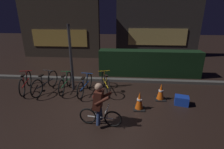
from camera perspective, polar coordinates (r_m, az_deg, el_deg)
The scene contains 15 objects.
ground_plane at distance 5.74m, azimuth -2.50°, elevation -10.49°, with size 40.00×40.00×0.00m, color black.
sidewalk_curb at distance 7.68m, azimuth -0.55°, elevation -1.77°, with size 12.00×0.24×0.12m, color #56544F.
hedge_row at distance 8.41m, azimuth 12.33°, elevation 3.74°, with size 4.80×0.70×1.24m, color black.
storefront_left at distance 12.25m, azimuth -16.98°, elevation 14.34°, with size 5.27×0.54×3.77m.
storefront_right at distance 12.32m, azimuth 15.00°, elevation 14.91°, with size 5.57×0.54×3.92m.
street_post at distance 6.64m, azimuth -13.57°, elevation 5.15°, with size 0.10×0.10×2.54m, color #2D2D33.
parked_bike_leftmost at distance 7.47m, azimuth -27.04°, elevation -2.42°, with size 0.53×1.57×0.74m.
parked_bike_left_mid at distance 7.07m, azimuth -21.50°, elevation -2.65°, with size 0.46×1.69×0.79m.
parked_bike_center_left at distance 6.92m, azimuth -15.41°, elevation -2.65°, with size 0.46×1.56×0.72m.
parked_bike_center_right at distance 6.54m, azimuth -9.03°, elevation -3.49°, with size 0.46×1.57×0.73m.
parked_bike_right_mid at distance 6.61m, azimuth -2.16°, elevation -2.84°, with size 0.58×1.58×0.76m.
traffic_cone_near at distance 5.50m, azimuth 9.19°, elevation -8.79°, with size 0.36×0.36×0.59m.
traffic_cone_far at distance 6.24m, azimuth 16.07°, elevation -5.65°, with size 0.36×0.36×0.60m.
blue_crate at distance 6.20m, azimuth 22.32°, elevation -8.07°, with size 0.44×0.32×0.30m, color #193DB7.
cyclist at distance 4.58m, azimuth -4.33°, elevation -9.98°, with size 1.18×0.56×1.25m.
Camera 1 is at (0.63, -4.90, 2.91)m, focal length 27.22 mm.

